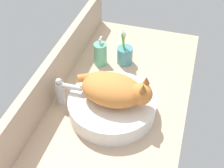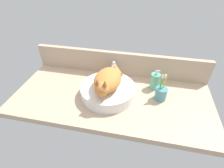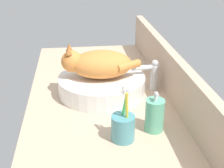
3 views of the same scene
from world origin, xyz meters
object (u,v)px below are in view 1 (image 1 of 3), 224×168
(cat, at_px, (115,90))
(faucet, at_px, (62,91))
(toothbrush_cup, at_px, (125,55))
(sink_basin, at_px, (112,106))
(soap_dispenser, at_px, (100,54))

(cat, height_order, faucet, cat)
(faucet, height_order, toothbrush_cup, toothbrush_cup)
(sink_basin, height_order, soap_dispenser, soap_dispenser)
(faucet, bearing_deg, toothbrush_cup, -26.85)
(sink_basin, height_order, faucet, faucet)
(soap_dispenser, height_order, toothbrush_cup, toothbrush_cup)
(sink_basin, bearing_deg, cat, -90.05)
(faucet, relative_size, soap_dispenser, 0.92)
(cat, height_order, toothbrush_cup, cat)
(sink_basin, xyz_separation_m, soap_dispenser, (0.30, 0.15, 0.02))
(toothbrush_cup, bearing_deg, soap_dispenser, 110.09)
(sink_basin, xyz_separation_m, faucet, (-0.01, 0.21, 0.04))
(faucet, bearing_deg, sink_basin, -88.28)
(soap_dispenser, bearing_deg, faucet, 168.12)
(sink_basin, distance_m, toothbrush_cup, 0.35)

